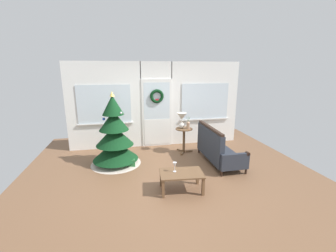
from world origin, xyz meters
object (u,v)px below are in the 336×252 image
Objects in this scene: side_table at (184,135)px; wine_glass at (175,165)px; christmas_tree at (115,139)px; gift_box at (131,163)px; table_lamp at (182,118)px; settee_sofa at (216,148)px; flower_vase at (188,125)px; coffee_table at (181,175)px.

side_table reaches higher than wine_glass.
christmas_tree is 10.24× the size of gift_box.
christmas_tree is at bearing -165.68° from table_lamp.
flower_vase is at bearing 123.35° from settee_sofa.
coffee_table is (-0.59, -2.02, -0.18)m from side_table.
gift_box is at bearing -159.12° from flower_vase.
table_lamp is 2.26× the size of wine_glass.
gift_box is at bearing -155.96° from side_table.
christmas_tree is 2.08m from coffee_table.
christmas_tree is at bearing -167.26° from side_table.
flower_vase is (-0.52, 0.80, 0.45)m from settee_sofa.
side_table is at bearing 149.04° from flower_vase.
flower_vase reaches higher than settee_sofa.
christmas_tree reaches higher than table_lamp.
table_lamp is at bearing 146.31° from side_table.
christmas_tree is 4.14× the size of table_lamp.
wine_glass is at bearing 149.19° from coffee_table.
gift_box is (-0.93, 1.34, -0.24)m from coffee_table.
side_table is (-0.62, 0.86, 0.13)m from settee_sofa.
flower_vase is (0.16, -0.10, -0.17)m from table_lamp.
settee_sofa reaches higher than side_table.
christmas_tree is 2.56× the size of side_table.
flower_vase is (1.99, 0.37, 0.18)m from christmas_tree.
table_lamp reaches higher than wine_glass.
settee_sofa reaches higher than coffee_table.
wine_glass is (-0.71, -1.95, 0.02)m from side_table.
table_lamp is 0.25m from flower_vase.
christmas_tree is at bearing 170.36° from settee_sofa.
christmas_tree is 9.35× the size of wine_glass.
christmas_tree reaches higher than side_table.
flower_vase is at bearing -30.96° from side_table.
side_table is (1.89, 0.43, -0.14)m from christmas_tree.
christmas_tree is 0.72m from gift_box.
side_table is 0.81× the size of coffee_table.
table_lamp is 1.26× the size of flower_vase.
side_table is 1.62× the size of table_lamp.
coffee_table is 4.94× the size of gift_box.
side_table is at bearing 126.09° from settee_sofa.
side_table is at bearing -33.69° from table_lamp.
christmas_tree reaches higher than settee_sofa.
flower_vase is (0.10, -0.06, 0.32)m from side_table.
gift_box is at bearing -153.81° from table_lamp.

